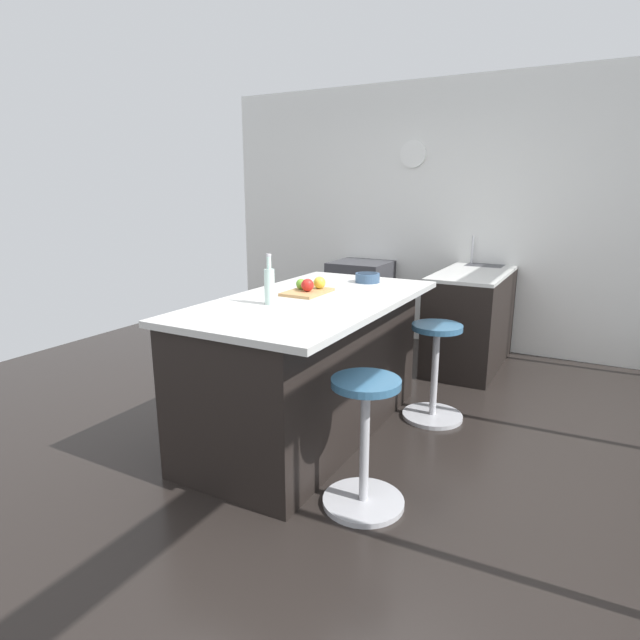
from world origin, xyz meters
TOP-DOWN VIEW (x-y plane):
  - ground_plane at (0.00, 0.00)m, footprint 6.81×6.81m
  - interior_partition_left at (-2.62, -0.00)m, footprint 0.15×4.84m
  - sink_cabinet at (-2.27, 0.64)m, footprint 1.88×0.60m
  - oven_range at (-2.27, -0.65)m, footprint 0.60×0.61m
  - kitchen_island at (0.03, -0.01)m, footprint 1.98×1.06m
  - stool_by_window at (-0.59, 0.70)m, footprint 0.44×0.44m
  - stool_middle at (0.66, 0.70)m, footprint 0.44×0.44m
  - cutting_board at (-0.08, -0.07)m, footprint 0.36×0.24m
  - apple_yellow at (-0.18, -0.03)m, footprint 0.08×0.08m
  - apple_red at (-0.05, -0.05)m, footprint 0.09×0.09m
  - apple_green at (-0.10, -0.13)m, footprint 0.07×0.07m
  - water_bottle at (0.33, -0.10)m, footprint 0.06×0.06m
  - fruit_bowl at (-0.68, 0.11)m, footprint 0.19×0.19m

SIDE VIEW (x-z plane):
  - ground_plane at x=0.00m, z-range 0.00..0.00m
  - stool_by_window at x=-0.59m, z-range -0.02..0.70m
  - stool_middle at x=0.66m, z-range -0.02..0.70m
  - oven_range at x=-2.27m, z-range 0.00..0.88m
  - sink_cabinet at x=-2.27m, z-range -0.13..1.05m
  - kitchen_island at x=0.03m, z-range 0.01..0.96m
  - cutting_board at x=-0.08m, z-range 0.96..0.98m
  - fruit_bowl at x=-0.68m, z-range 0.96..1.03m
  - apple_green at x=-0.10m, z-range 0.98..1.05m
  - apple_yellow at x=-0.18m, z-range 0.98..1.06m
  - apple_red at x=-0.05m, z-range 0.98..1.06m
  - water_bottle at x=0.33m, z-range 0.92..1.24m
  - interior_partition_left at x=-2.62m, z-range 0.00..2.74m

